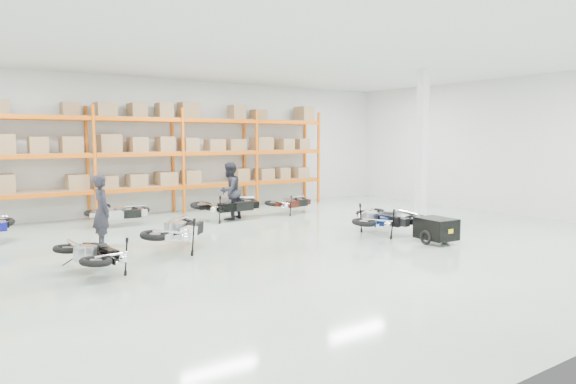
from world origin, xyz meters
TOP-DOWN VIEW (x-y plane):
  - room at (0.00, 0.00)m, footprint 18.00×18.00m
  - pallet_rack at (-0.00, 6.45)m, footprint 11.28×0.98m
  - structural_column at (5.20, 0.50)m, footprint 0.25×0.25m
  - moto_blue_centre at (2.62, -0.21)m, footprint 1.86×1.84m
  - moto_silver_left at (-2.25, 0.95)m, footprint 1.96×2.00m
  - moto_black_far_left at (-4.41, -0.17)m, footprint 1.02×1.72m
  - moto_touring_right at (3.09, -0.25)m, footprint 0.93×1.83m
  - trailer at (3.09, -1.85)m, footprint 0.77×1.45m
  - moto_back_b at (-2.45, 4.90)m, footprint 1.64×0.91m
  - moto_back_c at (0.65, 4.10)m, footprint 1.96×1.02m
  - moto_back_d at (2.99, 4.14)m, footprint 1.68×1.06m
  - person_left at (-3.58, 2.31)m, footprint 0.42×0.62m
  - person_back at (0.72, 4.17)m, footprint 1.08×1.00m

SIDE VIEW (x-z plane):
  - trailer at x=3.09m, z-range 0.05..0.66m
  - moto_back_d at x=2.99m, z-range -0.03..0.98m
  - moto_back_b at x=-2.45m, z-range -0.03..0.99m
  - moto_black_far_left at x=-4.41m, z-range -0.03..1.02m
  - moto_blue_centre at x=2.62m, z-range -0.03..1.10m
  - moto_touring_right at x=3.09m, z-range -0.03..1.14m
  - moto_silver_left at x=-2.25m, z-range -0.03..1.18m
  - moto_back_c at x=0.65m, z-range -0.04..1.21m
  - person_left at x=-3.58m, z-range 0.00..1.68m
  - person_back at x=0.72m, z-range 0.00..1.79m
  - room at x=0.00m, z-range -6.75..11.25m
  - structural_column at x=5.20m, z-range 0.00..4.50m
  - pallet_rack at x=0.00m, z-range 0.45..4.07m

